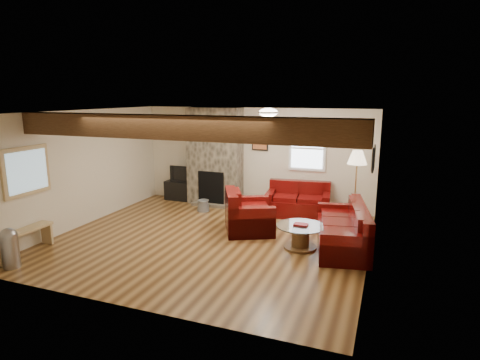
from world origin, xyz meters
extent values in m
plane|color=#513115|center=(0.00, 0.00, 0.00)|extent=(8.00, 8.00, 0.00)
plane|color=white|center=(0.00, 0.00, 2.50)|extent=(8.00, 8.00, 0.00)
plane|color=beige|center=(0.00, 2.75, 1.25)|extent=(8.00, 0.00, 8.00)
plane|color=beige|center=(0.00, -2.75, 1.25)|extent=(8.00, 0.00, 8.00)
plane|color=beige|center=(-3.00, 0.00, 1.25)|extent=(0.00, 7.50, 7.50)
plane|color=beige|center=(3.00, 0.00, 1.25)|extent=(0.00, 7.50, 7.50)
cube|color=#352110|center=(0.00, -1.25, 2.31)|extent=(6.00, 0.36, 0.38)
cube|color=#38342B|center=(-1.00, 2.50, 1.25)|extent=(1.40, 0.50, 2.50)
cube|color=black|center=(-1.00, 2.25, 0.45)|extent=(0.70, 0.06, 0.90)
cube|color=#38342B|center=(-1.00, 2.20, 0.04)|extent=(1.00, 0.25, 0.08)
cylinder|color=#4B2F18|center=(1.78, 0.18, 0.02)|extent=(0.61, 0.61, 0.04)
cylinder|color=#4B2F18|center=(1.78, 0.18, 0.20)|extent=(0.32, 0.32, 0.41)
cylinder|color=white|center=(1.78, 0.18, 0.44)|extent=(0.91, 0.91, 0.02)
cube|color=maroon|center=(1.78, 0.18, 0.46)|extent=(0.25, 0.18, 0.03)
cube|color=black|center=(-1.93, 2.53, 0.26)|extent=(1.03, 0.41, 0.52)
imported|color=black|center=(-1.93, 2.53, 0.73)|extent=(0.75, 0.10, 0.43)
cylinder|color=#B3864A|center=(2.57, 2.06, 0.02)|extent=(0.29, 0.29, 0.03)
cylinder|color=#B3864A|center=(2.57, 2.06, 0.73)|extent=(0.03, 0.03, 1.47)
cone|color=#F6E2BB|center=(2.57, 2.06, 1.49)|extent=(0.42, 0.42, 0.29)
camera|label=1|loc=(3.22, -6.84, 2.81)|focal=30.00mm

